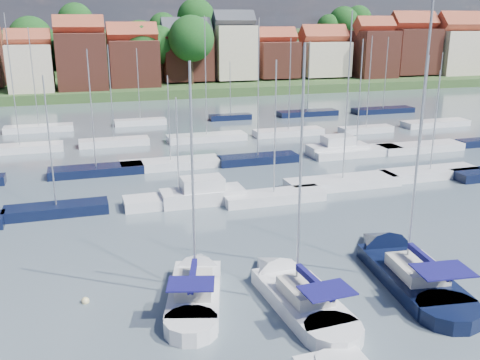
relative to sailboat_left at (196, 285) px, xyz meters
name	(u,v)px	position (x,y,z in m)	size (l,w,h in m)	color
ground	(208,147)	(9.17, 34.97, -0.36)	(260.00, 260.00, 0.00)	#485A62
sailboat_left	(196,285)	(0.00, 0.00, 0.00)	(5.45, 10.69, 14.11)	silver
sailboat_centre	(290,290)	(4.94, -2.08, 0.00)	(3.60, 11.26, 15.10)	silver
sailboat_navy	(397,265)	(12.55, -1.02, -0.01)	(4.95, 13.24, 17.84)	black
buoy_c	(324,329)	(5.27, -5.81, -0.36)	(0.42, 0.42, 0.42)	#D85914
buoy_d	(453,318)	(12.19, -6.83, -0.36)	(0.52, 0.52, 0.52)	beige
buoy_e	(404,244)	(15.25, 2.32, -0.36)	(0.52, 0.52, 0.52)	beige
buoy_g	(85,303)	(-6.14, 0.45, -0.36)	(0.44, 0.44, 0.44)	beige
marina_field	(234,152)	(11.08, 30.12, 0.07)	(79.62, 41.41, 15.93)	silver
far_shore_town	(137,59)	(11.40, 127.64, 4.25)	(212.46, 90.00, 22.27)	#334A25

